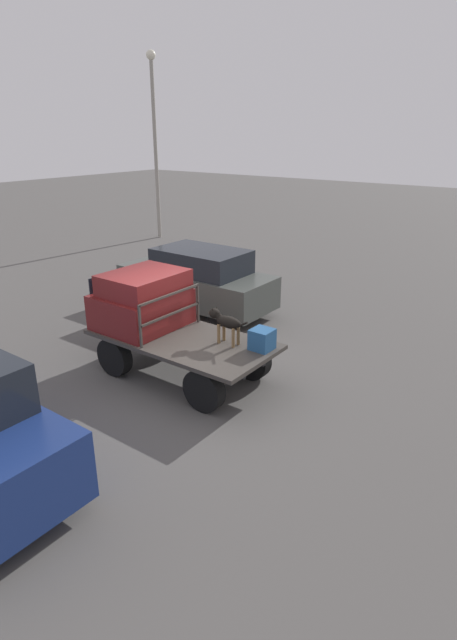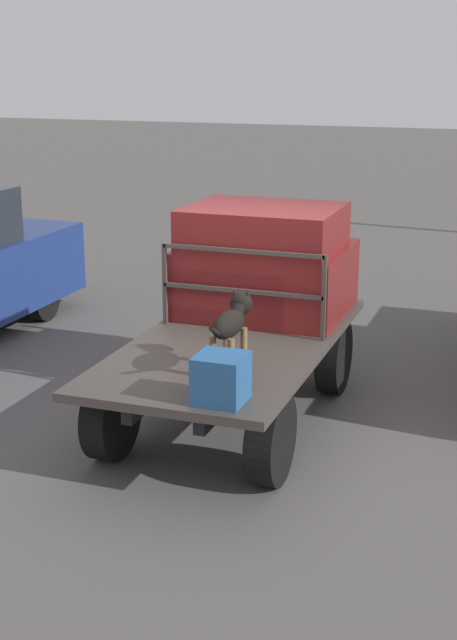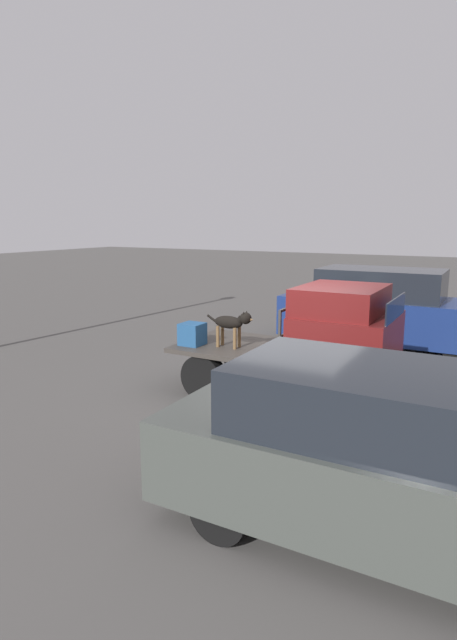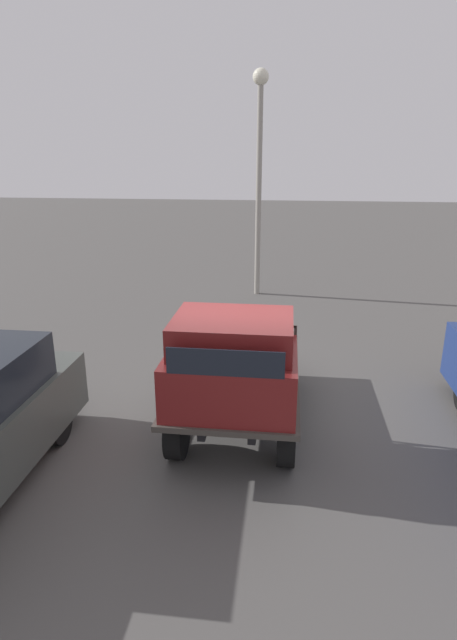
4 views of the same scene
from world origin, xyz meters
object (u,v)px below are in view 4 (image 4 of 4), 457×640
object	(u,v)px
dog	(228,324)
cargo_crate	(224,323)
flatbed_truck	(240,383)
light_pole_near	(259,154)

from	to	relation	value
dog	cargo_crate	size ratio (longest dim) A/B	2.33
flatbed_truck	dog	size ratio (longest dim) A/B	4.10
flatbed_truck	light_pole_near	distance (m)	8.33
dog	cargo_crate	bearing A→B (deg)	-155.29
flatbed_truck	light_pole_near	bearing A→B (deg)	-178.33
flatbed_truck	dog	xyz separation A→B (m)	(-0.84, -0.29, 0.69)
dog	cargo_crate	world-z (taller)	dog
dog	light_pole_near	world-z (taller)	light_pole_near
light_pole_near	flatbed_truck	bearing A→B (deg)	1.67
cargo_crate	dog	bearing A→B (deg)	12.89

